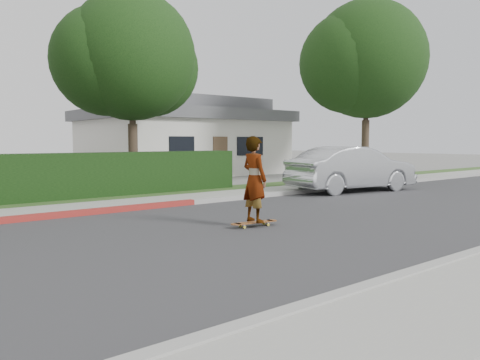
# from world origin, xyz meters

# --- Properties ---
(ground) EXTENTS (120.00, 120.00, 0.00)m
(ground) POSITION_xyz_m (0.00, 0.00, 0.00)
(ground) COLOR slate
(ground) RESTS_ON ground
(road) EXTENTS (60.00, 8.00, 0.01)m
(road) POSITION_xyz_m (0.00, 0.00, 0.01)
(road) COLOR #2D2D30
(road) RESTS_ON ground
(curb_near) EXTENTS (60.00, 0.20, 0.15)m
(curb_near) POSITION_xyz_m (0.00, -4.10, 0.07)
(curb_near) COLOR #9E9E99
(curb_near) RESTS_ON ground
(curb_far) EXTENTS (60.00, 0.20, 0.15)m
(curb_far) POSITION_xyz_m (0.00, 4.10, 0.07)
(curb_far) COLOR #9E9E99
(curb_far) RESTS_ON ground
(sidewalk_far) EXTENTS (60.00, 1.60, 0.12)m
(sidewalk_far) POSITION_xyz_m (0.00, 5.00, 0.06)
(sidewalk_far) COLOR gray
(sidewalk_far) RESTS_ON ground
(planting_strip) EXTENTS (60.00, 1.60, 0.10)m
(planting_strip) POSITION_xyz_m (0.00, 6.60, 0.05)
(planting_strip) COLOR #2D4C1E
(planting_strip) RESTS_ON ground
(hedge) EXTENTS (15.00, 1.00, 1.50)m
(hedge) POSITION_xyz_m (-3.00, 7.20, 0.75)
(hedge) COLOR black
(hedge) RESTS_ON ground
(tree_center) EXTENTS (5.66, 4.84, 7.44)m
(tree_center) POSITION_xyz_m (1.49, 9.19, 4.90)
(tree_center) COLOR #33261C
(tree_center) RESTS_ON ground
(tree_right) EXTENTS (6.32, 5.60, 8.56)m
(tree_right) POSITION_xyz_m (12.49, 6.69, 5.63)
(tree_right) COLOR #33261C
(tree_right) RESTS_ON ground
(house) EXTENTS (10.60, 8.60, 4.30)m
(house) POSITION_xyz_m (8.00, 16.00, 2.10)
(house) COLOR beige
(house) RESTS_ON ground
(skateboard) EXTENTS (1.16, 0.38, 0.11)m
(skateboard) POSITION_xyz_m (0.09, 0.22, 0.10)
(skateboard) COLOR gold
(skateboard) RESTS_ON ground
(skateboarder) EXTENTS (0.45, 0.68, 1.86)m
(skateboarder) POSITION_xyz_m (0.09, 0.22, 1.05)
(skateboarder) COLOR white
(skateboarder) RESTS_ON skateboard
(car_silver) EXTENTS (5.28, 2.50, 1.67)m
(car_silver) POSITION_xyz_m (7.61, 3.46, 0.84)
(car_silver) COLOR silver
(car_silver) RESTS_ON ground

